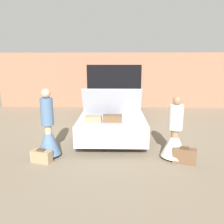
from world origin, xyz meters
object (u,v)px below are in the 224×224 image
at_px(person_left, 48,133).
at_px(person_right, 175,137).
at_px(suitcase_beside_left_person, 41,156).
at_px(car, 113,113).
at_px(suitcase_beside_right_person, 184,156).

xyz_separation_m(person_left, person_right, (3.13, -0.04, -0.07)).
distance_m(person_right, suitcase_beside_left_person, 3.27).
height_order(car, person_right, car).
height_order(person_left, suitcase_beside_left_person, person_left).
bearing_deg(suitcase_beside_left_person, person_right, 4.84).
bearing_deg(suitcase_beside_right_person, person_right, 126.43).
distance_m(car, suitcase_beside_right_person, 3.27).
bearing_deg(suitcase_beside_right_person, suitcase_beside_left_person, -179.67).
xyz_separation_m(car, person_right, (1.56, -2.48, -0.01)).
height_order(car, person_left, person_left).
distance_m(person_left, person_right, 3.13).
xyz_separation_m(person_left, suitcase_beside_right_person, (3.31, -0.30, -0.44)).
bearing_deg(suitcase_beside_left_person, car, 58.84).
relative_size(person_left, person_right, 1.10).
xyz_separation_m(person_right, suitcase_beside_left_person, (-3.23, -0.27, -0.41)).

